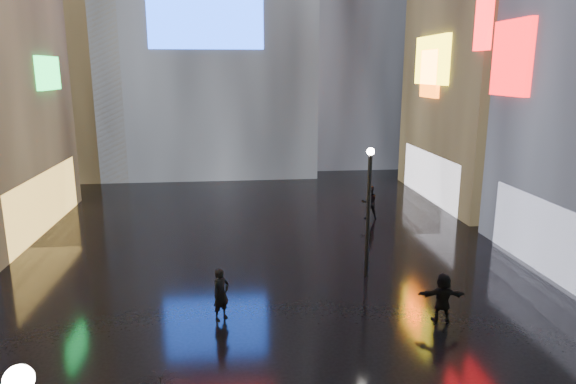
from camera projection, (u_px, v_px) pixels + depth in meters
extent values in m
plane|color=black|center=(268.00, 262.00, 22.13)|extent=(140.00, 140.00, 0.00)
cube|color=#FFC659|center=(44.00, 201.00, 26.40)|extent=(0.20, 10.00, 3.00)
cube|color=#16CE48|center=(48.00, 73.00, 26.71)|extent=(0.25, 3.00, 1.71)
cube|color=white|center=(556.00, 242.00, 20.06)|extent=(0.20, 9.00, 3.00)
cube|color=red|center=(512.00, 58.00, 22.39)|extent=(0.25, 2.99, 3.26)
cube|color=white|center=(430.00, 176.00, 32.64)|extent=(0.20, 9.00, 3.00)
cube|color=yellow|center=(432.00, 60.00, 31.26)|extent=(0.25, 4.92, 2.91)
cube|color=#E5540B|center=(430.00, 74.00, 31.56)|extent=(0.25, 2.63, 2.87)
cube|color=#194CFF|center=(205.00, 12.00, 35.38)|extent=(8.00, 0.20, 5.00)
cube|color=black|center=(62.00, 3.00, 38.91)|extent=(10.00, 10.00, 26.00)
sphere|color=white|center=(19.00, 380.00, 5.12)|extent=(0.30, 0.30, 0.30)
cylinder|color=black|center=(368.00, 216.00, 20.09)|extent=(0.16, 0.16, 5.00)
sphere|color=white|center=(371.00, 152.00, 19.50)|extent=(0.30, 0.30, 0.30)
imported|color=black|center=(442.00, 298.00, 16.74)|extent=(1.58, 0.65, 1.66)
imported|color=black|center=(221.00, 294.00, 16.88)|extent=(0.76, 0.73, 1.76)
imported|color=black|center=(369.00, 202.00, 28.43)|extent=(0.91, 0.71, 1.85)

